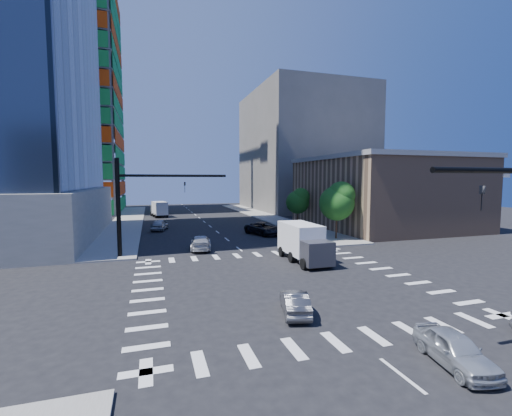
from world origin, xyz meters
name	(u,v)px	position (x,y,z in m)	size (l,w,h in m)	color
ground	(282,282)	(0.00, 0.00, 0.00)	(160.00, 160.00, 0.00)	black
road_markings	(282,282)	(0.00, 0.00, 0.01)	(20.00, 20.00, 0.01)	silver
sidewalk_ne	(266,217)	(12.50, 40.00, 0.07)	(5.00, 60.00, 0.15)	gray
sidewalk_nw	(128,221)	(-12.50, 40.00, 0.07)	(5.00, 60.00, 0.15)	gray
construction_building	(56,98)	(-27.41, 61.93, 24.61)	(25.16, 34.50, 70.60)	gray
commercial_building	(382,192)	(25.00, 22.00, 5.31)	(20.50, 22.50, 10.60)	#9A7559
bg_building_ne	(303,151)	(27.00, 55.00, 14.00)	(24.00, 30.00, 28.00)	#5D5A54
signal_mast_nw	(135,198)	(-10.00, 11.50, 5.49)	(10.20, 0.40, 9.00)	black
tree_south	(338,201)	(12.63, 13.90, 4.69)	(4.16, 4.16, 6.82)	#382316
tree_north	(299,201)	(12.93, 25.90, 3.99)	(3.54, 3.52, 5.78)	#382316
car_nb_near	(455,349)	(2.43, -12.02, 0.64)	(1.52, 3.78, 1.29)	#B8BCC0
car_nb_far	(263,229)	(5.33, 20.05, 0.80)	(2.65, 5.74, 1.60)	black
car_sb_near	(201,243)	(-3.85, 12.91, 0.72)	(2.02, 4.97, 1.44)	#BCBCBC
car_sb_mid	(160,225)	(-7.53, 28.09, 0.78)	(1.85, 4.60, 1.57)	#A3A7AB
car_sb_cross	(295,302)	(-1.41, -5.44, 0.61)	(1.29, 3.70, 1.22)	#4D4E53
box_truck_near	(305,246)	(4.08, 4.89, 1.44)	(2.71, 6.24, 3.26)	black
box_truck_far	(159,210)	(-7.19, 46.70, 1.31)	(3.32, 5.96, 2.96)	black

